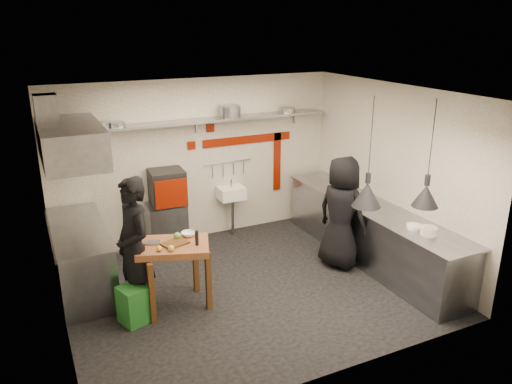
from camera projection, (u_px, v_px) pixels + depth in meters
name	position (u px, v px, depth m)	size (l,w,h in m)	color
floor	(249.00, 287.00, 7.26)	(5.00, 5.00, 0.00)	black
ceiling	(247.00, 93.00, 6.36)	(5.00, 5.00, 0.00)	beige
wall_back	(197.00, 161.00, 8.60)	(5.00, 0.04, 2.80)	silver
wall_front	(335.00, 259.00, 5.02)	(5.00, 0.04, 2.80)	silver
wall_left	(53.00, 228.00, 5.79)	(0.04, 4.20, 2.80)	silver
wall_right	(392.00, 174.00, 7.83)	(0.04, 4.20, 2.80)	silver
red_band_horiz	(248.00, 140.00, 8.88)	(1.70, 0.02, 0.14)	#6E1202
red_band_vert	(277.00, 162.00, 9.28)	(0.14, 0.02, 1.10)	#6E1202
red_tile_a	(210.00, 128.00, 8.51)	(0.14, 0.02, 0.14)	#6E1202
red_tile_b	(191.00, 146.00, 8.45)	(0.14, 0.02, 0.14)	#6E1202
back_shelf	(199.00, 121.00, 8.22)	(4.60, 0.34, 0.04)	gray
shelf_bracket_left	(78.00, 136.00, 7.60)	(0.04, 0.06, 0.24)	gray
shelf_bracket_mid	(196.00, 125.00, 8.38)	(0.04, 0.06, 0.24)	gray
shelf_bracket_right	(295.00, 117.00, 9.15)	(0.04, 0.06, 0.24)	gray
pan_far_left	(100.00, 125.00, 7.55)	(0.29, 0.29, 0.09)	gray
pan_mid_left	(117.00, 124.00, 7.66)	(0.24, 0.24, 0.07)	gray
stock_pot	(230.00, 111.00, 8.40)	(0.36, 0.36, 0.20)	gray
pan_right	(287.00, 110.00, 8.87)	(0.28, 0.28, 0.08)	gray
oven_stand	(167.00, 226.00, 8.41)	(0.63, 0.57, 0.80)	gray
combi_oven	(167.00, 187.00, 8.20)	(0.55, 0.51, 0.58)	black
oven_door	(171.00, 194.00, 7.88)	(0.51, 0.03, 0.46)	#6E1202
oven_glass	(171.00, 194.00, 7.88)	(0.34, 0.01, 0.34)	black
hand_sink	(231.00, 193.00, 8.87)	(0.46, 0.34, 0.22)	white
sink_tap	(231.00, 183.00, 8.82)	(0.03, 0.03, 0.14)	gray
sink_drain	(233.00, 217.00, 8.98)	(0.06, 0.06, 0.66)	gray
utensil_rail	(228.00, 162.00, 8.82)	(0.02, 0.02, 0.90)	gray
counter_right	(370.00, 234.00, 7.99)	(0.70, 3.80, 0.90)	gray
counter_right_top	(372.00, 206.00, 7.84)	(0.76, 3.90, 0.03)	gray
plate_stack	(429.00, 231.00, 6.74)	(0.22, 0.22, 0.11)	white
small_bowl_right	(414.00, 227.00, 6.96)	(0.21, 0.21, 0.05)	white
counter_left	(81.00, 259.00, 7.13)	(0.70, 1.90, 0.90)	gray
counter_left_top	(78.00, 229.00, 6.98)	(0.76, 2.00, 0.03)	gray
extractor_hood	(71.00, 143.00, 6.61)	(0.78, 1.60, 0.50)	gray
hood_duct	(47.00, 114.00, 6.38)	(0.28, 0.28, 0.50)	gray
green_bin	(134.00, 304.00, 6.36)	(0.33, 0.33, 0.50)	#1D6121
prep_table	(175.00, 275.00, 6.66)	(0.92, 0.64, 0.92)	brown
cutting_board	(175.00, 243.00, 6.49)	(0.33, 0.23, 0.03)	#502F15
pepper_mill	(197.00, 238.00, 6.44)	(0.05, 0.05, 0.20)	black
lemon_a	(159.00, 248.00, 6.28)	(0.07, 0.07, 0.07)	gold
lemon_b	(171.00, 248.00, 6.29)	(0.08, 0.08, 0.08)	gold
veg_ball	(177.00, 236.00, 6.63)	(0.09, 0.09, 0.09)	#569A3C
steel_tray	(152.00, 243.00, 6.50)	(0.19, 0.13, 0.03)	gray
bowl	(188.00, 234.00, 6.74)	(0.19, 0.19, 0.06)	white
heat_lamp_near	(370.00, 153.00, 6.41)	(0.39, 0.39, 1.46)	black
heat_lamp_far	(430.00, 154.00, 6.19)	(0.34, 0.34, 1.38)	black
chef_left	(134.00, 248.00, 6.35)	(0.68, 0.45, 1.87)	black
chef_right	(342.00, 213.00, 7.66)	(0.87, 0.56, 1.78)	black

